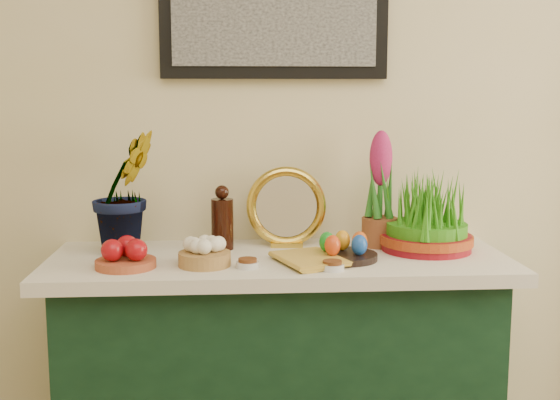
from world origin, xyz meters
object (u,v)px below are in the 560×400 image
at_px(mirror, 286,208).
at_px(book, 283,261).
at_px(hyacinth_green, 125,172).
at_px(sideboard, 279,398).
at_px(wheatgrass_sabzeh, 427,218).

xyz_separation_m(mirror, book, (-0.03, -0.28, -0.11)).
bearing_deg(hyacinth_green, book, -65.45).
distance_m(sideboard, hyacinth_green, 0.86).
bearing_deg(wheatgrass_sabzeh, hyacinth_green, 177.35).
relative_size(sideboard, hyacinth_green, 2.56).
height_order(mirror, book, mirror).
height_order(hyacinth_green, mirror, hyacinth_green).
distance_m(sideboard, mirror, 0.61).
bearing_deg(sideboard, hyacinth_green, 170.06).
xyz_separation_m(mirror, wheatgrass_sabzeh, (0.44, -0.10, -0.02)).
distance_m(book, wheatgrass_sabzeh, 0.51).
relative_size(mirror, book, 1.19).
bearing_deg(book, hyacinth_green, 135.12).
bearing_deg(book, wheatgrass_sabzeh, 0.61).
bearing_deg(wheatgrass_sabzeh, mirror, 167.24).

